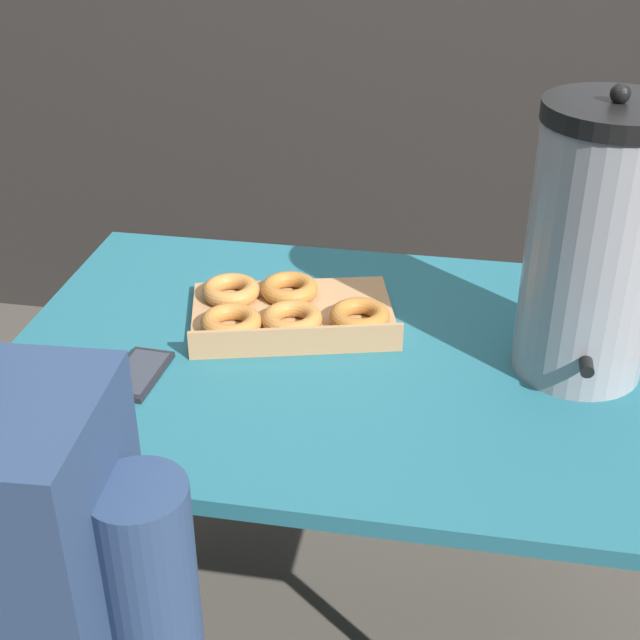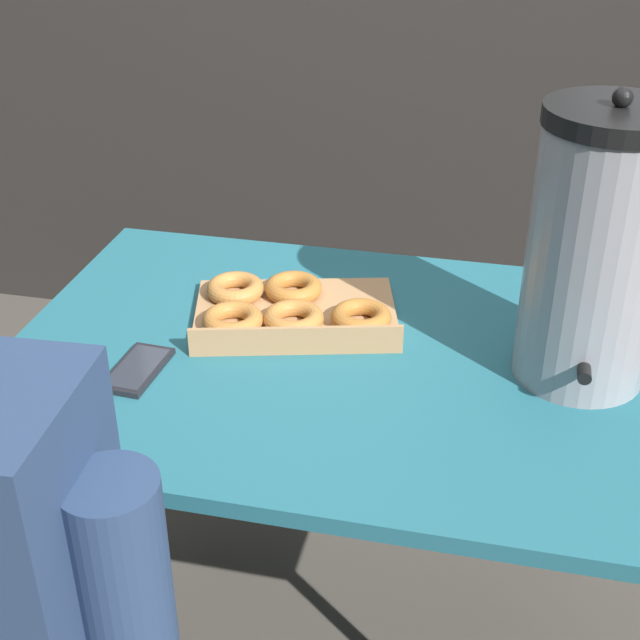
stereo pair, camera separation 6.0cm
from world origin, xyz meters
name	(u,v)px [view 2 (the right image)]	position (x,y,z in m)	size (l,w,h in m)	color
ground_plane	(333,636)	(0.00, 0.00, 0.00)	(12.00, 12.00, 0.00)	#4C473F
folding_table	(336,376)	(0.00, 0.00, 0.65)	(1.12, 0.80, 0.70)	#236675
donut_box	(289,311)	(-0.11, 0.09, 0.72)	(0.41, 0.33, 0.05)	tan
coffee_urn	(596,250)	(0.40, 0.03, 0.93)	(0.22, 0.24, 0.47)	#939399
cell_phone	(137,369)	(-0.31, -0.13, 0.71)	(0.08, 0.15, 0.01)	black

